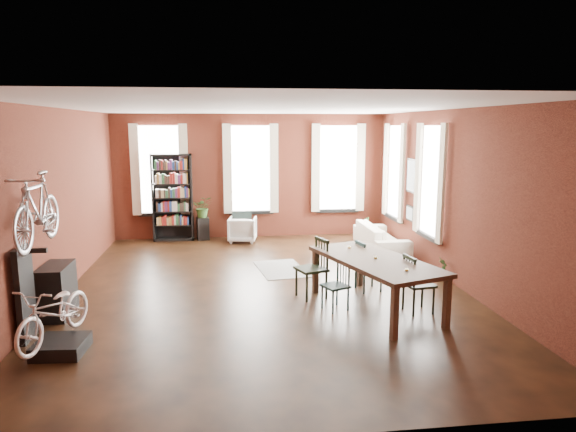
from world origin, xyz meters
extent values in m
plane|color=black|center=(0.00, 0.00, 0.00)|extent=(9.00, 9.00, 0.00)
cube|color=silver|center=(0.00, 0.00, 3.20)|extent=(7.00, 9.00, 0.04)
cube|color=#451911|center=(0.00, 4.50, 1.60)|extent=(7.00, 0.04, 3.20)
cube|color=#451911|center=(0.00, -4.50, 1.60)|extent=(7.00, 0.04, 3.20)
cube|color=#451911|center=(-3.50, 0.00, 1.60)|extent=(0.04, 9.00, 3.20)
cube|color=#451911|center=(3.50, 0.00, 1.60)|extent=(0.04, 9.00, 3.20)
cube|color=white|center=(-2.30, 4.47, 1.80)|extent=(1.00, 0.04, 2.20)
cube|color=beige|center=(-2.30, 4.40, 1.80)|extent=(1.40, 0.06, 2.30)
cube|color=white|center=(0.00, 4.47, 1.80)|extent=(1.00, 0.04, 2.20)
cube|color=beige|center=(0.00, 4.40, 1.80)|extent=(1.40, 0.06, 2.30)
cube|color=white|center=(2.30, 4.47, 1.80)|extent=(1.00, 0.04, 2.20)
cube|color=beige|center=(2.30, 4.40, 1.80)|extent=(1.40, 0.06, 2.30)
cube|color=white|center=(3.47, 1.00, 1.80)|extent=(0.04, 1.00, 2.20)
cube|color=beige|center=(3.40, 1.00, 1.80)|extent=(0.06, 1.40, 2.30)
cube|color=white|center=(3.47, 3.20, 1.80)|extent=(0.04, 1.00, 2.20)
cube|color=beige|center=(3.40, 3.20, 1.80)|extent=(0.06, 1.40, 2.30)
cube|color=black|center=(3.46, 2.10, 1.80)|extent=(0.04, 0.55, 0.75)
cube|color=black|center=(3.46, 2.10, 0.95)|extent=(0.04, 0.45, 0.35)
cube|color=brown|center=(1.66, -1.22, 0.41)|extent=(1.81, 2.65, 0.83)
cube|color=#1A3938|center=(1.02, -1.18, 0.39)|extent=(0.48, 0.48, 0.79)
cube|color=black|center=(0.75, -0.54, 0.50)|extent=(0.59, 0.59, 1.00)
cube|color=black|center=(2.30, -1.43, 0.45)|extent=(0.47, 0.47, 0.91)
cube|color=#193638|center=(1.82, -0.29, 0.44)|extent=(0.48, 0.48, 0.89)
cube|color=black|center=(-2.00, 4.30, 1.10)|extent=(1.00, 0.32, 2.20)
imported|color=silver|center=(-0.26, 3.89, 0.35)|extent=(0.76, 0.73, 0.69)
imported|color=beige|center=(2.95, 2.60, 0.41)|extent=(0.61, 2.08, 0.81)
cube|color=black|center=(0.43, 1.25, 0.01)|extent=(1.08, 1.53, 0.01)
cube|color=black|center=(-2.83, -2.30, 0.09)|extent=(0.65, 0.65, 0.18)
cube|color=black|center=(-3.40, -1.80, 0.65)|extent=(0.16, 0.60, 1.30)
cube|color=black|center=(-3.28, -0.90, 0.40)|extent=(0.40, 0.80, 0.80)
cube|color=black|center=(-1.26, 4.26, 0.29)|extent=(0.33, 0.33, 0.58)
imported|color=#275522|center=(2.80, 3.64, 0.14)|extent=(0.44, 0.66, 0.28)
imported|color=#275321|center=(3.37, 0.09, 0.08)|extent=(0.50, 0.47, 0.16)
imported|color=silver|center=(-2.86, -2.33, 0.91)|extent=(0.72, 0.89, 1.47)
imported|color=#A5A8AD|center=(-3.15, -1.80, 2.13)|extent=(0.47, 1.00, 1.66)
imported|color=#2D5321|center=(-1.24, 4.23, 0.79)|extent=(0.51, 0.57, 0.42)
camera|label=1|loc=(-0.69, -8.84, 2.90)|focal=32.00mm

